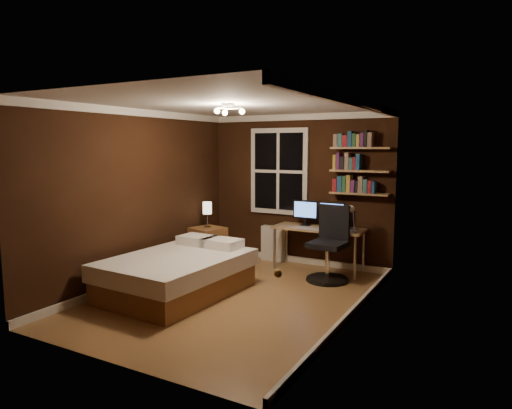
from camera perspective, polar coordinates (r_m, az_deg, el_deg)
The scene contains 24 objects.
floor at distance 6.14m, azimuth -2.83°, elevation -11.52°, with size 4.20×4.20×0.00m, color olive.
wall_back at distance 7.71m, azimuth 5.33°, elevation 1.86°, with size 3.20×0.04×2.50m, color black.
wall_left at distance 6.82m, azimuth -14.42°, elevation 0.95°, with size 0.04×4.20×2.50m, color black.
wall_right at distance 5.20m, azimuth 12.27°, elevation -0.93°, with size 0.04×4.20×2.50m, color black.
ceiling at distance 5.83m, azimuth -2.99°, elevation 12.43°, with size 3.20×4.20×0.02m, color white.
window at distance 7.80m, azimuth 2.89°, elevation 4.16°, with size 1.06×0.06×1.46m, color silver.
door at distance 3.81m, azimuth 5.30°, elevation -7.24°, with size 0.03×0.82×2.05m, color black, non-canonical shape.
door_knob at distance 3.57m, azimuth 2.76°, elevation -8.63°, with size 0.06×0.06×0.06m, color #B7923D.
ceiling_fixture at distance 5.74m, azimuth -3.52°, elevation 11.50°, with size 0.44×0.44×0.18m, color beige, non-canonical shape.
bookshelf_lower at distance 7.23m, azimuth 12.82°, elevation 1.35°, with size 0.92×0.22×0.03m, color #977649.
books_row_lower at distance 7.22m, azimuth 12.85°, elevation 2.37°, with size 0.60×0.16×0.23m, color maroon, non-canonical shape.
bookshelf_middle at distance 7.20m, azimuth 12.90°, elevation 4.12°, with size 0.92×0.22×0.03m, color #977649.
books_row_middle at distance 7.20m, azimuth 12.93°, elevation 5.15°, with size 0.42×0.16×0.23m, color navy, non-canonical shape.
bookshelf_upper at distance 7.19m, azimuth 12.98°, elevation 6.90°, with size 0.92×0.22×0.03m, color #977649.
books_row_upper at distance 7.19m, azimuth 13.01°, elevation 7.93°, with size 0.54×0.16×0.23m, color #224F31, non-canonical shape.
bed at distance 6.28m, azimuth -9.71°, elevation -8.50°, with size 1.48×1.99×0.65m.
nightstand at distance 7.79m, azimuth -6.05°, elevation -5.12°, with size 0.49×0.49×0.62m, color brown.
bedside_lamp at distance 7.69m, azimuth -6.10°, elevation -1.30°, with size 0.15×0.15×0.43m, color white, non-canonical shape.
radiator at distance 7.93m, azimuth 2.16°, elevation -4.89°, with size 0.40×0.14×0.61m, color silver.
desk at distance 7.34m, azimuth 7.84°, elevation -3.34°, with size 1.46×0.55×0.69m.
monitor_left at distance 7.46m, azimuth 6.20°, elevation -1.06°, with size 0.43×0.12×0.41m, color black, non-canonical shape.
monitor_right at distance 7.30m, azimuth 9.48°, elevation -1.30°, with size 0.43×0.12×0.41m, color black, non-canonical shape.
desk_lamp at distance 6.95m, azimuth 11.95°, elevation -1.67°, with size 0.14×0.32×0.44m, color silver, non-canonical shape.
office_chair at distance 6.84m, azimuth 9.14°, elevation -5.81°, with size 0.61×0.61×1.11m.
Camera 1 is at (3.05, -4.94, 1.98)m, focal length 32.00 mm.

